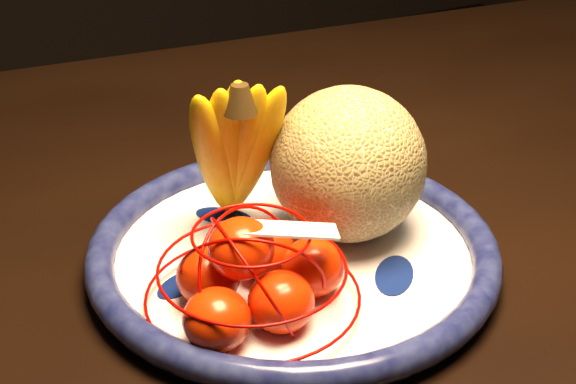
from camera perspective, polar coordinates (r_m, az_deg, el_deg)
name	(u,v)px	position (r m, az deg, el deg)	size (l,w,h in m)	color
dining_table	(379,246)	(0.96, 5.93, -3.48)	(1.61, 1.05, 0.77)	black
fruit_bowl	(293,253)	(0.77, 0.34, -3.96)	(0.36, 0.36, 0.03)	white
cantaloupe	(348,164)	(0.77, 3.90, 1.81)	(0.14, 0.14, 0.14)	olive
banana_bunch	(234,146)	(0.76, -3.51, 3.01)	(0.11, 0.11, 0.17)	yellow
mandarin_bag	(254,277)	(0.69, -2.21, -5.50)	(0.19, 0.19, 0.11)	#FF3109
price_tag	(290,230)	(0.66, 0.16, -2.44)	(0.07, 0.03, 0.00)	white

